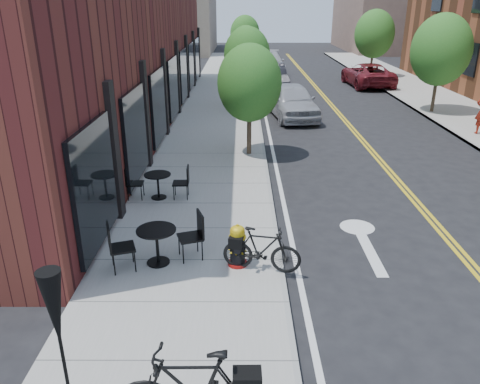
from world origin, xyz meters
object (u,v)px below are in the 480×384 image
object	(u,v)px
patio_umbrella	(57,322)
parked_car_b	(270,77)
bistro_set_b	(157,241)
parked_car_a	(292,101)
bistro_set_c	(158,182)
parked_car_far	(367,75)
fire_hydrant	(238,246)
parked_car_c	(269,63)
bicycle_right	(262,250)

from	to	relation	value
patio_umbrella	parked_car_b	world-z (taller)	patio_umbrella
bistro_set_b	parked_car_a	bearing A→B (deg)	54.13
bistro_set_c	parked_car_far	xyz separation A→B (m)	(10.56, 19.40, 0.17)
bistro_set_c	parked_car_b	bearing A→B (deg)	75.19
bistro_set_b	patio_umbrella	bearing A→B (deg)	-114.13
fire_hydrant	bistro_set_c	distance (m)	4.19
parked_car_a	parked_car_c	world-z (taller)	parked_car_c
fire_hydrant	parked_car_far	distance (m)	24.43
parked_car_c	bistro_set_b	bearing A→B (deg)	-97.96
parked_car_far	patio_umbrella	bearing A→B (deg)	65.95
bicycle_right	parked_car_b	world-z (taller)	parked_car_b
bistro_set_b	fire_hydrant	bearing A→B (deg)	-21.34
parked_car_a	parked_car_b	bearing A→B (deg)	86.98
bistro_set_c	patio_umbrella	xyz separation A→B (m)	(0.20, -7.63, 1.23)
patio_umbrella	parked_car_c	bearing A→B (deg)	82.72
bistro_set_b	parked_car_far	distance (m)	24.99
fire_hydrant	parked_car_b	distance (m)	21.30
bistro_set_c	parked_car_c	bearing A→B (deg)	78.31
bicycle_right	parked_car_a	distance (m)	14.17
bistro_set_c	parked_car_far	size ratio (longest dim) A/B	0.31
bistro_set_b	bistro_set_c	xyz separation A→B (m)	(-0.56, 3.49, -0.05)
parked_car_a	parked_car_far	world-z (taller)	parked_car_a
bicycle_right	parked_car_a	bearing A→B (deg)	2.94
parked_car_a	parked_car_c	size ratio (longest dim) A/B	0.84
bicycle_right	parked_car_b	bearing A→B (deg)	7.33
bistro_set_b	parked_car_far	world-z (taller)	parked_car_far
bicycle_right	parked_car_far	world-z (taller)	parked_car_far
bistro_set_b	parked_car_a	distance (m)	14.35
parked_car_a	bistro_set_c	bearing A→B (deg)	-122.33
fire_hydrant	parked_car_a	world-z (taller)	parked_car_a
bistro_set_b	parked_car_c	world-z (taller)	parked_car_c
parked_car_far	bistro_set_c	bearing A→B (deg)	58.35
patio_umbrella	parked_car_c	distance (m)	32.87
fire_hydrant	bicycle_right	world-z (taller)	bicycle_right
bicycle_right	bistro_set_c	bearing A→B (deg)	46.53
parked_car_far	bicycle_right	bearing A→B (deg)	68.18
bicycle_right	parked_car_c	size ratio (longest dim) A/B	0.28
bicycle_right	parked_car_b	size ratio (longest dim) A/B	0.32
bicycle_right	bistro_set_c	size ratio (longest dim) A/B	0.94
parked_car_a	parked_car_c	bearing A→B (deg)	83.57
bicycle_right	fire_hydrant	bearing A→B (deg)	76.02
parked_car_c	parked_car_far	xyz separation A→B (m)	(6.20, -5.56, -0.08)
patio_umbrella	bicycle_right	bearing A→B (deg)	56.99
patio_umbrella	parked_car_b	xyz separation A→B (m)	(3.88, 25.28, -0.99)
fire_hydrant	parked_car_b	bearing A→B (deg)	93.40
bistro_set_c	parked_car_c	world-z (taller)	parked_car_c
fire_hydrant	parked_car_b	world-z (taller)	parked_car_b
bistro_set_b	patio_umbrella	size ratio (longest dim) A/B	0.82
bistro_set_c	parked_car_b	world-z (taller)	parked_car_b
parked_car_far	bistro_set_b	bearing A→B (deg)	63.33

